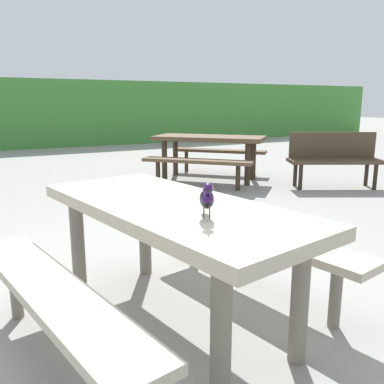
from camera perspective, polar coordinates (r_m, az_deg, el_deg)
The scene contains 6 objects.
ground_plane at distance 2.69m, azimuth -9.65°, elevation -16.35°, with size 60.00×60.00×0.00m, color gray.
hedge_wall at distance 12.82m, azimuth -25.35°, elevation 9.87°, with size 28.00×1.25×1.94m, color #428438.
picnic_table_foreground at distance 2.33m, azimuth -2.93°, elevation -5.82°, with size 1.98×2.00×0.74m.
bird_grackle at distance 1.93m, azimuth 2.11°, elevation -0.83°, with size 0.16×0.27×0.18m.
picnic_table_mid_left at distance 6.84m, azimuth 2.43°, elevation 6.32°, with size 2.40×2.40×0.74m.
park_bench_side at distance 6.63m, azimuth 19.29°, elevation 4.86°, with size 1.44×1.04×0.84m.
Camera 1 is at (-0.71, -2.25, 1.29)m, focal length 38.01 mm.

